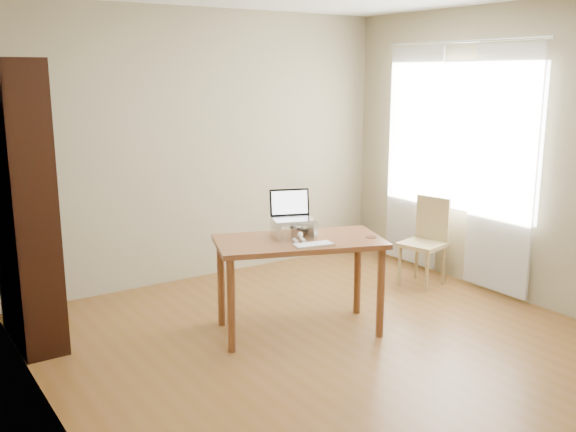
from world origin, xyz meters
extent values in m
cube|color=brown|center=(0.00, 0.00, -0.01)|extent=(4.00, 4.50, 0.02)
cube|color=#938B63|center=(0.00, 2.26, 1.30)|extent=(4.00, 0.02, 2.60)
cube|color=#938B63|center=(-2.01, 0.00, 1.30)|extent=(0.02, 4.50, 2.60)
cube|color=#938B63|center=(2.01, 0.00, 1.30)|extent=(0.02, 4.50, 2.60)
cube|color=white|center=(1.98, 0.80, 1.40)|extent=(0.01, 1.80, 1.40)
cube|color=black|center=(-1.84, 1.12, 1.05)|extent=(0.30, 0.04, 2.10)
cube|color=black|center=(-1.84, 1.98, 1.05)|extent=(0.30, 0.04, 2.10)
cube|color=black|center=(-1.98, 1.55, 1.05)|extent=(0.02, 0.90, 2.10)
cube|color=black|center=(-1.84, 1.55, 0.03)|extent=(0.30, 0.84, 0.02)
cube|color=black|center=(-1.81, 1.55, 0.20)|extent=(0.20, 0.78, 0.28)
cube|color=black|center=(-1.84, 1.55, 0.37)|extent=(0.30, 0.84, 0.03)
cube|color=black|center=(-1.81, 1.55, 0.54)|extent=(0.20, 0.78, 0.28)
cube|color=black|center=(-1.84, 1.55, 0.71)|extent=(0.30, 0.84, 0.02)
cube|color=black|center=(-1.81, 1.55, 0.88)|extent=(0.20, 0.78, 0.28)
cube|color=black|center=(-1.84, 1.55, 1.05)|extent=(0.30, 0.84, 0.02)
cube|color=black|center=(-1.81, 1.55, 1.22)|extent=(0.20, 0.78, 0.28)
cube|color=black|center=(-1.84, 1.55, 1.39)|extent=(0.30, 0.84, 0.02)
cube|color=black|center=(-1.81, 1.55, 1.56)|extent=(0.20, 0.78, 0.28)
cube|color=black|center=(-1.84, 1.55, 1.73)|extent=(0.30, 0.84, 0.02)
cube|color=black|center=(-1.81, 1.55, 1.90)|extent=(0.20, 0.78, 0.28)
cube|color=black|center=(-1.84, 1.55, 2.07)|extent=(0.30, 0.84, 0.03)
cube|color=white|center=(1.92, 0.25, 1.15)|extent=(0.03, 0.70, 2.20)
cube|color=white|center=(1.92, 1.35, 1.15)|extent=(0.03, 0.70, 2.20)
cylinder|color=silver|center=(1.92, 0.80, 2.28)|extent=(0.03, 1.90, 0.03)
cube|color=brown|center=(-0.06, 0.55, 0.73)|extent=(1.42, 1.03, 0.04)
cylinder|color=brown|center=(-0.64, 0.80, 0.35)|extent=(0.06, 0.06, 0.71)
cylinder|color=brown|center=(0.52, 0.80, 0.35)|extent=(0.06, 0.06, 0.71)
cylinder|color=brown|center=(-0.64, 0.29, 0.35)|extent=(0.06, 0.06, 0.71)
cylinder|color=brown|center=(0.52, 0.29, 0.35)|extent=(0.06, 0.06, 0.71)
cube|color=silver|center=(-0.21, 0.63, 0.81)|extent=(0.03, 0.25, 0.12)
cube|color=silver|center=(0.08, 0.63, 0.81)|extent=(0.03, 0.25, 0.12)
cube|color=silver|center=(-0.06, 0.63, 0.88)|extent=(0.32, 0.25, 0.01)
cube|color=silver|center=(-0.06, 0.63, 0.89)|extent=(0.37, 0.32, 0.02)
cube|color=black|center=(-0.06, 0.76, 1.00)|extent=(0.31, 0.15, 0.21)
cube|color=white|center=(-0.06, 0.75, 1.00)|extent=(0.28, 0.13, 0.18)
cube|color=silver|center=(-0.09, 0.33, 0.76)|extent=(0.32, 0.18, 0.02)
cube|color=white|center=(-0.09, 0.33, 0.77)|extent=(0.30, 0.16, 0.00)
cylinder|color=#53311C|center=(0.44, 0.28, 0.75)|extent=(0.09, 0.09, 0.01)
ellipsoid|color=#473F38|center=(-0.06, 0.66, 0.81)|extent=(0.16, 0.36, 0.12)
ellipsoid|color=#473F38|center=(-0.06, 0.77, 0.81)|extent=(0.14, 0.15, 0.11)
ellipsoid|color=#473F38|center=(-0.06, 0.47, 0.83)|extent=(0.10, 0.09, 0.09)
ellipsoid|color=white|center=(-0.06, 0.51, 0.80)|extent=(0.09, 0.09, 0.08)
sphere|color=white|center=(-0.06, 0.43, 0.82)|extent=(0.04, 0.04, 0.04)
cone|color=#473F38|center=(-0.09, 0.47, 0.87)|extent=(0.03, 0.04, 0.04)
cone|color=#473F38|center=(-0.04, 0.47, 0.87)|extent=(0.03, 0.04, 0.04)
cylinder|color=white|center=(-0.09, 0.46, 0.76)|extent=(0.03, 0.09, 0.03)
cylinder|color=white|center=(-0.03, 0.46, 0.76)|extent=(0.03, 0.09, 0.03)
cylinder|color=#473F38|center=(0.03, 0.79, 0.77)|extent=(0.13, 0.20, 0.03)
cube|color=tan|center=(1.57, 0.83, 0.40)|extent=(0.44, 0.44, 0.04)
cylinder|color=tan|center=(1.42, 0.68, 0.20)|extent=(0.04, 0.04, 0.40)
cylinder|color=tan|center=(1.72, 0.68, 0.20)|extent=(0.04, 0.04, 0.40)
cylinder|color=tan|center=(1.42, 0.98, 0.20)|extent=(0.04, 0.04, 0.40)
cylinder|color=tan|center=(1.72, 0.98, 0.20)|extent=(0.04, 0.04, 0.40)
cube|color=tan|center=(1.74, 0.83, 0.62)|extent=(0.11, 0.35, 0.44)
camera|label=1|loc=(-2.78, -3.37, 2.00)|focal=40.00mm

